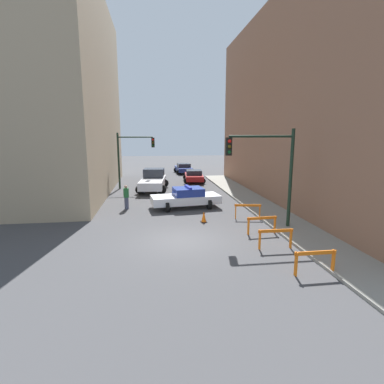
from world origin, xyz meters
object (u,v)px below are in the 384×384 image
pedestrian_crossing (126,197)px  barrier_corner (248,209)px  barrier_back (262,222)px  white_truck (153,180)px  traffic_light_near (270,164)px  traffic_light_far (130,152)px  barrier_mid (276,235)px  parked_car_near (194,176)px  police_car (186,197)px  parked_car_mid (184,168)px  traffic_cone (204,217)px  barrier_front (315,258)px

pedestrian_crossing → barrier_corner: bearing=118.2°
pedestrian_crossing → barrier_back: 9.60m
white_truck → barrier_back: (5.40, -13.23, -0.29)m
traffic_light_near → traffic_light_far: bearing=120.5°
barrier_mid → white_truck: bearing=109.0°
parked_car_near → barrier_mid: parked_car_near is taller
barrier_back → barrier_corner: bearing=86.5°
police_car → parked_car_mid: size_ratio=1.11×
parked_car_near → barrier_corner: (1.20, -14.68, -0.06)m
traffic_light_far → white_truck: (2.03, -1.16, -2.49)m
parked_car_near → pedestrian_crossing: bearing=-114.8°
police_car → parked_car_mid: 19.17m
white_truck → barrier_back: 14.29m
traffic_light_near → barrier_corner: bearing=101.7°
traffic_light_far → barrier_corner: traffic_light_far is taller
parked_car_mid → white_truck: bearing=-112.2°
pedestrian_crossing → traffic_cone: 6.08m
white_truck → barrier_front: (5.64, -17.88, -0.29)m
parked_car_near → parked_car_mid: same height
traffic_light_far → barrier_mid: bearing=-66.1°
police_car → traffic_light_far: bearing=19.8°
barrier_mid → police_car: bearing=110.4°
police_car → barrier_front: size_ratio=3.06×
traffic_light_far → white_truck: bearing=-29.6°
parked_car_mid → pedestrian_crossing: pedestrian_crossing is taller
traffic_cone → traffic_light_near: bearing=-27.9°
parked_car_mid → barrier_back: 25.21m
barrier_corner → police_car: bearing=135.6°
parked_car_near → traffic_cone: parked_car_near is taller
barrier_front → traffic_cone: bearing=111.8°
traffic_light_far → pedestrian_crossing: (0.16, -8.13, -2.54)m
white_truck → barrier_mid: (5.26, -15.29, -0.29)m
traffic_light_far → barrier_back: bearing=-62.7°
parked_car_mid → barrier_back: size_ratio=2.75×
police_car → barrier_front: bearing=-169.7°
pedestrian_crossing → barrier_back: (7.27, -6.26, -0.24)m
barrier_back → barrier_corner: same height
traffic_light_far → traffic_cone: size_ratio=7.93×
barrier_corner → traffic_cone: barrier_corner is taller
white_truck → traffic_cone: 11.18m
barrier_mid → barrier_back: bearing=86.0°
parked_car_near → barrier_mid: (0.89, -19.55, -0.06)m
parked_car_mid → barrier_mid: (1.18, -27.23, -0.06)m
police_car → parked_car_near: size_ratio=1.11×
barrier_mid → barrier_back: same height
barrier_back → barrier_corner: size_ratio=1.01×
traffic_light_far → parked_car_mid: bearing=60.5°
barrier_front → barrier_back: size_ratio=1.00×
barrier_front → barrier_corner: bearing=90.6°
barrier_front → traffic_cone: barrier_front is taller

